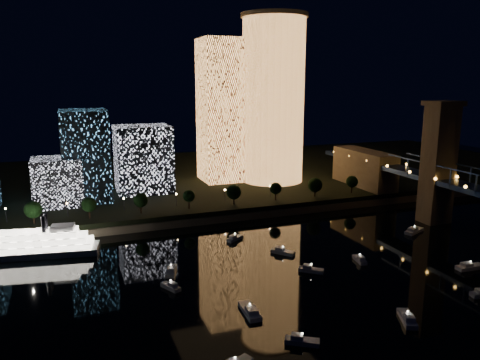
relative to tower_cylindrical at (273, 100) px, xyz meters
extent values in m
plane|color=black|center=(-26.05, -127.37, -47.92)|extent=(520.00, 520.00, 0.00)
cube|color=black|center=(-26.05, 32.63, -45.42)|extent=(420.00, 160.00, 5.00)
cube|color=#6B5E4C|center=(-26.05, -45.37, -46.42)|extent=(420.00, 6.00, 3.00)
cylinder|color=#FEA351|center=(0.00, 0.00, -1.13)|extent=(32.00, 32.00, 83.59)
cylinder|color=#6B5E4C|center=(0.00, 0.00, 41.67)|extent=(34.00, 34.00, 2.00)
cube|color=#FEA351|center=(-23.85, 11.31, -5.93)|extent=(23.25, 23.25, 73.98)
cube|color=white|center=(-68.43, -0.86, -27.00)|extent=(25.87, 21.89, 31.84)
cube|color=#55ABE8|center=(-94.95, -7.39, -22.79)|extent=(20.13, 26.16, 40.25)
cube|color=white|center=(-107.19, -13.02, -32.69)|extent=(20.46, 18.60, 20.46)
cube|color=#6B5E4C|center=(38.95, -77.37, -23.92)|extent=(11.00, 9.00, 48.00)
cube|color=#6B5E4C|center=(38.95, -77.37, 1.08)|extent=(13.00, 11.00, 2.00)
cube|color=#6B5E4C|center=(38.95, -27.37, -36.42)|extent=(12.00, 40.00, 23.00)
cube|color=navy|center=(33.95, -91.37, -26.42)|extent=(0.50, 0.50, 7.00)
cube|color=navy|center=(33.95, -67.37, -26.42)|extent=(0.50, 0.50, 7.00)
sphere|color=orange|center=(33.45, -82.37, -28.12)|extent=(1.20, 1.20, 1.20)
sphere|color=orange|center=(33.45, -37.37, -28.12)|extent=(1.20, 1.20, 1.20)
cube|color=silver|center=(-116.89, -60.14, -46.80)|extent=(46.00, 17.48, 2.25)
cube|color=white|center=(-116.89, -60.14, -44.64)|extent=(42.15, 15.95, 2.06)
cube|color=white|center=(-116.89, -60.14, -42.59)|extent=(38.31, 14.42, 2.06)
cube|color=white|center=(-116.89, -60.14, -40.53)|extent=(32.61, 12.58, 2.06)
cube|color=silver|center=(-105.81, -61.97, -38.75)|extent=(8.30, 6.76, 1.68)
cylinder|color=black|center=(-111.66, -62.90, -36.69)|extent=(1.31, 1.31, 5.61)
cylinder|color=black|center=(-111.05, -59.21, -36.69)|extent=(1.31, 1.31, 5.61)
cube|color=silver|center=(-46.61, -69.89, -47.32)|extent=(7.27, 5.80, 1.20)
cube|color=silver|center=(-47.51, -70.47, -46.22)|extent=(3.12, 2.92, 1.00)
sphere|color=white|center=(-46.61, -69.89, -45.32)|extent=(0.36, 0.36, 0.36)
cube|color=silver|center=(21.77, -86.01, -47.32)|extent=(10.27, 6.74, 1.20)
cube|color=silver|center=(20.41, -86.59, -46.22)|extent=(4.17, 3.70, 1.00)
sphere|color=white|center=(21.77, -86.01, -45.32)|extent=(0.36, 0.36, 0.36)
sphere|color=white|center=(-73.27, -143.88, -45.32)|extent=(0.36, 0.36, 0.36)
cube|color=silver|center=(-26.91, -140.47, -47.32)|extent=(6.36, 9.43, 1.20)
cube|color=silver|center=(-27.47, -141.70, -46.22)|extent=(3.45, 3.85, 1.00)
sphere|color=white|center=(-26.91, -140.47, -45.32)|extent=(0.36, 0.36, 0.36)
cube|color=silver|center=(-35.93, -88.67, -47.32)|extent=(7.27, 7.98, 1.20)
cube|color=silver|center=(-36.71, -87.72, -46.22)|extent=(3.48, 3.57, 1.00)
sphere|color=white|center=(-35.93, -88.67, -45.32)|extent=(0.36, 0.36, 0.36)
cube|color=silver|center=(-15.47, -103.78, -47.32)|extent=(3.43, 7.22, 1.20)
cube|color=silver|center=(-15.66, -104.80, -46.22)|extent=(2.21, 2.71, 1.00)
sphere|color=white|center=(-15.47, -103.78, -45.32)|extent=(0.36, 0.36, 0.36)
cube|color=silver|center=(13.47, -121.06, -47.32)|extent=(9.37, 3.44, 1.20)
cube|color=silver|center=(12.09, -120.99, -46.22)|extent=(3.35, 2.57, 1.00)
sphere|color=white|center=(13.47, -121.06, -45.32)|extent=(0.36, 0.36, 0.36)
cube|color=silver|center=(-56.00, -140.51, -47.32)|extent=(7.89, 6.19, 1.20)
cube|color=silver|center=(-56.98, -139.90, -46.22)|extent=(3.37, 3.14, 1.00)
sphere|color=white|center=(-56.00, -140.51, -45.32)|extent=(0.36, 0.36, 0.36)
cube|color=silver|center=(-77.69, -102.35, -47.32)|extent=(4.89, 6.93, 1.20)
cube|color=silver|center=(-77.24, -103.25, -46.22)|extent=(2.60, 2.87, 1.00)
sphere|color=white|center=(-77.69, -102.35, -45.32)|extent=(0.36, 0.36, 0.36)
cube|color=silver|center=(-61.85, -123.33, -47.32)|extent=(3.66, 10.11, 1.20)
cube|color=silver|center=(-61.92, -124.83, -46.22)|extent=(2.75, 3.61, 1.00)
sphere|color=white|center=(-61.85, -123.33, -45.32)|extent=(0.36, 0.36, 0.36)
cube|color=silver|center=(-34.45, -105.67, -47.32)|extent=(7.34, 6.70, 1.20)
cube|color=silver|center=(-35.31, -104.94, -46.22)|extent=(3.28, 3.20, 1.00)
sphere|color=white|center=(-34.45, -105.67, -45.32)|extent=(0.36, 0.36, 0.36)
cube|color=silver|center=(-75.10, -91.09, -47.32)|extent=(5.31, 9.07, 1.20)
cube|color=silver|center=(-75.50, -92.32, -46.22)|extent=(3.07, 3.57, 1.00)
sphere|color=white|center=(-75.10, -91.09, -45.32)|extent=(0.36, 0.36, 0.36)
cylinder|color=black|center=(-116.05, -39.37, -40.92)|extent=(0.70, 0.70, 4.00)
sphere|color=black|center=(-116.05, -39.37, -37.42)|extent=(6.59, 6.59, 6.59)
cylinder|color=black|center=(-96.05, -39.37, -40.92)|extent=(0.70, 0.70, 4.00)
sphere|color=black|center=(-96.05, -39.37, -37.42)|extent=(5.71, 5.71, 5.71)
cylinder|color=black|center=(-76.05, -39.37, -40.92)|extent=(0.70, 0.70, 4.00)
sphere|color=black|center=(-76.05, -39.37, -37.42)|extent=(5.85, 5.85, 5.85)
cylinder|color=black|center=(-56.05, -39.37, -40.92)|extent=(0.70, 0.70, 4.00)
sphere|color=black|center=(-56.05, -39.37, -37.42)|extent=(5.14, 5.14, 5.14)
cylinder|color=black|center=(-36.05, -39.37, -40.92)|extent=(0.70, 0.70, 4.00)
sphere|color=black|center=(-36.05, -39.37, -37.42)|extent=(6.53, 6.53, 6.53)
cylinder|color=black|center=(-16.05, -39.37, -40.92)|extent=(0.70, 0.70, 4.00)
sphere|color=black|center=(-16.05, -39.37, -37.42)|extent=(5.35, 5.35, 5.35)
cylinder|color=black|center=(3.95, -39.37, -40.92)|extent=(0.70, 0.70, 4.00)
sphere|color=black|center=(3.95, -39.37, -37.42)|extent=(6.79, 6.79, 6.79)
cylinder|color=black|center=(23.95, -39.37, -40.92)|extent=(0.70, 0.70, 4.00)
sphere|color=black|center=(23.95, -39.37, -37.42)|extent=(5.63, 5.63, 5.63)
cylinder|color=black|center=(-126.05, -33.37, -40.42)|extent=(0.24, 0.24, 5.00)
sphere|color=#FFCC7F|center=(-126.05, -33.37, -37.62)|extent=(0.70, 0.70, 0.70)
cylinder|color=black|center=(-104.05, -33.37, -40.42)|extent=(0.24, 0.24, 5.00)
sphere|color=#FFCC7F|center=(-104.05, -33.37, -37.62)|extent=(0.70, 0.70, 0.70)
cylinder|color=black|center=(-82.05, -33.37, -40.42)|extent=(0.24, 0.24, 5.00)
sphere|color=#FFCC7F|center=(-82.05, -33.37, -37.62)|extent=(0.70, 0.70, 0.70)
cylinder|color=black|center=(-60.05, -33.37, -40.42)|extent=(0.24, 0.24, 5.00)
sphere|color=#FFCC7F|center=(-60.05, -33.37, -37.62)|extent=(0.70, 0.70, 0.70)
cylinder|color=black|center=(-38.05, -33.37, -40.42)|extent=(0.24, 0.24, 5.00)
sphere|color=#FFCC7F|center=(-38.05, -33.37, -37.62)|extent=(0.70, 0.70, 0.70)
cylinder|color=black|center=(-16.05, -33.37, -40.42)|extent=(0.24, 0.24, 5.00)
sphere|color=#FFCC7F|center=(-16.05, -33.37, -37.62)|extent=(0.70, 0.70, 0.70)
cylinder|color=black|center=(5.95, -33.37, -40.42)|extent=(0.24, 0.24, 5.00)
sphere|color=#FFCC7F|center=(5.95, -33.37, -37.62)|extent=(0.70, 0.70, 0.70)
camera|label=1|loc=(-102.35, -224.68, 10.43)|focal=35.00mm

